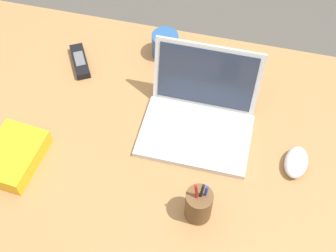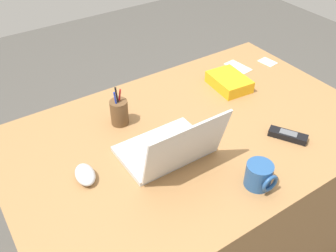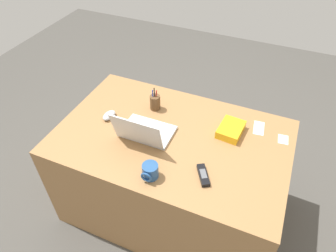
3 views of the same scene
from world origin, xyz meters
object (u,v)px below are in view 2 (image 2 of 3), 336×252
object	(u,v)px
laptop	(171,148)
coffee_mug_white	(259,176)
computer_mouse	(86,175)
cordless_phone	(288,135)
pen_holder	(119,112)
snack_bag	(229,82)

from	to	relation	value
laptop	coffee_mug_white	bearing A→B (deg)	122.08
computer_mouse	cordless_phone	distance (m)	0.76
laptop	computer_mouse	world-z (taller)	laptop
coffee_mug_white	pen_holder	size ratio (longest dim) A/B	0.59
laptop	snack_bag	size ratio (longest dim) A/B	1.71
laptop	cordless_phone	distance (m)	0.46
pen_holder	cordless_phone	bearing A→B (deg)	138.33
computer_mouse	pen_holder	distance (m)	0.32
computer_mouse	pen_holder	bearing A→B (deg)	-131.25
computer_mouse	coffee_mug_white	world-z (taller)	coffee_mug_white
computer_mouse	coffee_mug_white	bearing A→B (deg)	151.41
laptop	pen_holder	bearing A→B (deg)	-78.78
computer_mouse	cordless_phone	xyz separation A→B (m)	(-0.72, 0.22, -0.01)
computer_mouse	cordless_phone	world-z (taller)	computer_mouse
coffee_mug_white	pen_holder	bearing A→B (deg)	-67.84
coffee_mug_white	laptop	bearing A→B (deg)	-57.92
laptop	coffee_mug_white	distance (m)	0.31
laptop	pen_holder	distance (m)	0.28
snack_bag	cordless_phone	bearing A→B (deg)	83.00
laptop	pen_holder	size ratio (longest dim) A/B	1.92
computer_mouse	coffee_mug_white	xyz separation A→B (m)	(-0.46, 0.33, 0.02)
cordless_phone	pen_holder	xyz separation A→B (m)	(0.49, -0.43, 0.04)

